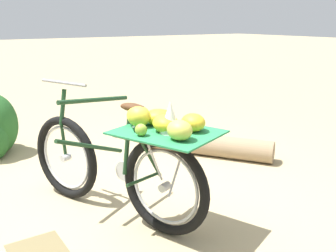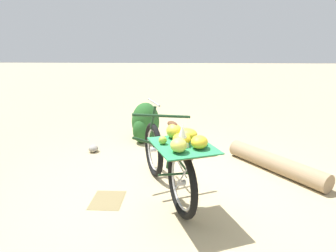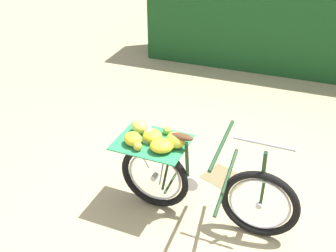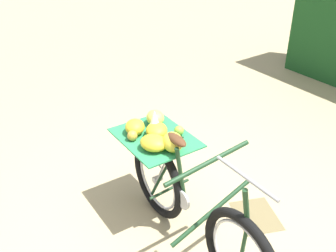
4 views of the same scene
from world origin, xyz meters
The scene contains 4 objects.
ground_plane centered at (0.00, 0.00, 0.00)m, with size 60.00×60.00×0.00m, color tan.
bicycle centered at (0.11, 0.08, 0.51)m, with size 1.76×0.98×1.03m.
fallen_log centered at (-0.71, 1.53, 0.12)m, with size 0.24×0.24×1.57m, color #937A5B.
leaf_litter_patch centered at (0.21, -0.63, 0.00)m, with size 0.44×0.36×0.01m, color olive.
Camera 1 is at (2.58, -1.16, 1.51)m, focal length 41.17 mm.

